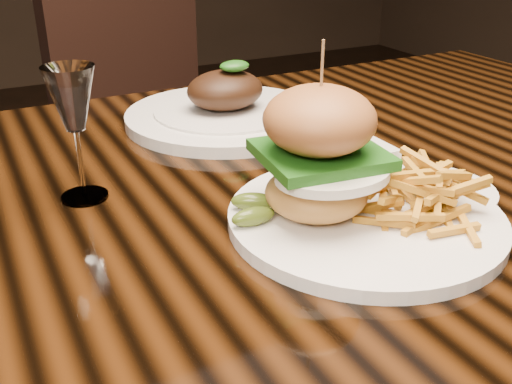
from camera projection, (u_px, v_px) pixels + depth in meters
name	position (u px, v px, depth m)	size (l,w,h in m)	color
dining_table	(250.00, 233.00, 0.79)	(1.60, 0.90, 0.75)	black
burger_plate	(357.00, 183.00, 0.63)	(0.30, 0.30, 0.20)	silver
side_saucer	(434.00, 191.00, 0.72)	(0.15, 0.15, 0.02)	silver
ramekin	(353.00, 160.00, 0.77)	(0.09, 0.09, 0.04)	silver
wine_glass	(72.00, 104.00, 0.67)	(0.06, 0.06, 0.16)	white
far_dish	(226.00, 111.00, 0.96)	(0.32, 0.32, 0.10)	silver
chair_far	(156.00, 121.00, 1.63)	(0.58, 0.58, 0.95)	black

